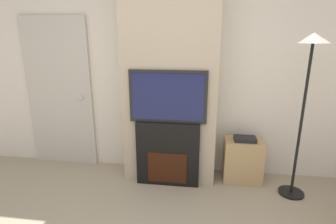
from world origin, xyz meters
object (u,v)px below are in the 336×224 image
television (168,97)px  media_stand (243,160)px  floor_lamp (308,74)px  fireplace (168,154)px

television → media_stand: (0.92, 0.19, -0.82)m
television → floor_lamp: floor_lamp is taller
television → floor_lamp: 1.48m
fireplace → television: size_ratio=0.90×
floor_lamp → media_stand: (-0.54, 0.23, -1.11)m
media_stand → floor_lamp: bearing=-23.5°
television → floor_lamp: (1.45, -0.04, 0.29)m
floor_lamp → media_stand: bearing=156.5°
fireplace → floor_lamp: floor_lamp is taller
fireplace → television: (0.00, -0.00, 0.71)m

